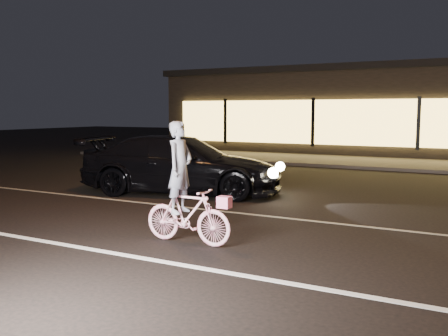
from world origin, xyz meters
The scene contains 7 objects.
ground centered at (0.00, 0.00, 0.00)m, with size 90.00×90.00×0.00m, color black.
lane_stripe_near centered at (0.00, -1.50, 0.00)m, with size 60.00×0.12×0.01m, color silver.
lane_stripe_far centered at (0.00, 2.00, 0.00)m, with size 60.00×0.10×0.01m, color gray.
sidewalk centered at (0.00, 13.00, 0.06)m, with size 30.00×4.00×0.12m, color #383533.
storefront centered at (0.00, 18.97, 2.15)m, with size 25.40×8.42×4.20m.
cyclist centered at (-1.59, -0.50, 0.69)m, with size 1.55×0.53×1.95m.
sedan centered at (-4.30, 3.57, 0.74)m, with size 5.46×3.30×1.48m.
Camera 1 is at (2.63, -7.09, 2.11)m, focal length 40.00 mm.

